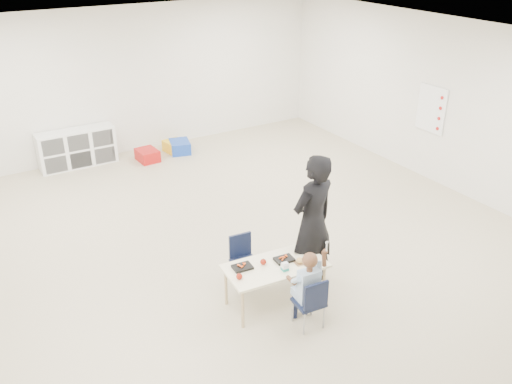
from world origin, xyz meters
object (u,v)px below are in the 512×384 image
child (310,287)px  cubby_shelf (77,148)px  table (275,284)px  chair_near (309,301)px  adult (313,222)px

child → cubby_shelf: 6.02m
cubby_shelf → child: bearing=-80.4°
table → chair_near: bearing=-73.7°
table → chair_near: 0.54m
chair_near → adult: adult is taller
chair_near → child: child is taller
adult → child: bearing=42.8°
adult → table: bearing=2.5°
cubby_shelf → adult: adult is taller
child → adult: (0.50, 0.66, 0.36)m
child → adult: bearing=57.4°
child → table: bearing=106.3°
chair_near → child: bearing=0.0°
chair_near → adult: bearing=57.4°
table → child: child is taller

